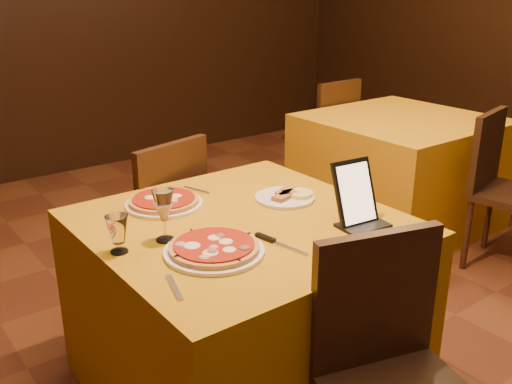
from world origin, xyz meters
TOP-DOWN VIEW (x-y plane):
  - floor at (0.00, 0.00)m, footprint 6.00×7.00m
  - wall_back at (0.00, 3.50)m, footprint 6.00×0.01m
  - main_table at (-0.43, 0.22)m, footprint 1.10×1.10m
  - side_table at (1.43, 0.98)m, footprint 1.10×1.10m
  - chair_main_far at (-0.43, 1.01)m, footprint 0.47×0.47m
  - chair_side_far at (1.43, 1.77)m, footprint 0.37×0.37m
  - pizza_near at (-0.66, 0.05)m, footprint 0.34×0.34m
  - pizza_far at (-0.59, 0.53)m, footprint 0.31×0.31m
  - cutlet_dish at (-0.16, 0.29)m, footprint 0.25×0.25m
  - wine_glass at (-0.74, 0.24)m, footprint 0.08×0.08m
  - water_glass at (-0.91, 0.25)m, footprint 0.08×0.08m
  - tablet at (-0.11, -0.04)m, footprint 0.18×0.11m
  - knife at (-0.45, -0.05)m, footprint 0.05×0.20m
  - fork_near at (-0.88, -0.07)m, footprint 0.06×0.16m
  - fork_far at (-0.39, 0.60)m, footprint 0.06×0.14m

SIDE VIEW (x-z plane):
  - floor at x=0.00m, z-range -0.01..0.00m
  - main_table at x=-0.43m, z-range 0.00..0.75m
  - side_table at x=1.43m, z-range 0.00..0.75m
  - chair_main_far at x=-0.43m, z-range 0.00..0.91m
  - chair_side_far at x=1.43m, z-range 0.00..0.91m
  - knife at x=-0.45m, z-range 0.75..0.76m
  - fork_near at x=-0.88m, z-range 0.75..0.76m
  - fork_far at x=-0.39m, z-range 0.75..0.76m
  - cutlet_dish at x=-0.16m, z-range 0.75..0.78m
  - pizza_far at x=-0.59m, z-range 0.75..0.78m
  - pizza_near at x=-0.66m, z-range 0.75..0.78m
  - water_glass at x=-0.91m, z-range 0.75..0.88m
  - wine_glass at x=-0.74m, z-range 0.75..0.94m
  - tablet at x=-0.11m, z-range 0.75..0.99m
  - wall_back at x=0.00m, z-range 0.00..2.80m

